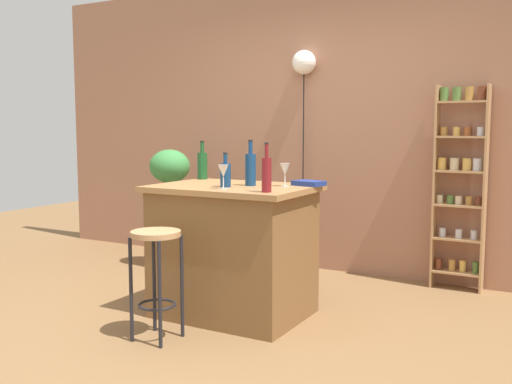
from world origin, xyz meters
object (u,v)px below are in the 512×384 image
object	(u,v)px
bar_stool	(156,260)
bottle_sauce_amber	(225,174)
spice_shelf	(460,181)
wine_glass_center	(223,172)
cookbook	(309,183)
potted_plant	(170,182)
bottle_vinegar	(251,168)
plant_stool	(171,245)
bottle_soda_blue	(267,174)
wine_glass_left	(285,170)
bottle_spirits_clear	(202,165)
pendant_globe_light	(304,65)

from	to	relation	value
bar_stool	bottle_sauce_amber	size ratio (longest dim) A/B	2.94
spice_shelf	wine_glass_center	world-z (taller)	spice_shelf
cookbook	spice_shelf	bearing A→B (deg)	68.17
potted_plant	bottle_vinegar	world-z (taller)	bottle_vinegar
plant_stool	bottle_vinegar	world-z (taller)	bottle_vinegar
bar_stool	potted_plant	xyz separation A→B (m)	(-1.12, 1.62, 0.32)
bottle_soda_blue	wine_glass_left	world-z (taller)	bottle_soda_blue
bottle_sauce_amber	wine_glass_center	xyz separation A→B (m)	(0.06, -0.12, 0.03)
potted_plant	wine_glass_left	bearing A→B (deg)	-26.49
spice_shelf	plant_stool	bearing A→B (deg)	-167.91
wine_glass_center	bottle_spirits_clear	bearing A→B (deg)	134.77
wine_glass_center	potted_plant	bearing A→B (deg)	139.07
cookbook	bar_stool	bearing A→B (deg)	-113.08
spice_shelf	bottle_spirits_clear	size ratio (longest dim) A/B	5.57
wine_glass_left	bottle_sauce_amber	bearing A→B (deg)	-145.27
plant_stool	bottle_spirits_clear	world-z (taller)	bottle_spirits_clear
bar_stool	potted_plant	world-z (taller)	potted_plant
plant_stool	bottle_spirits_clear	bearing A→B (deg)	-37.65
bottle_sauce_amber	wine_glass_left	xyz separation A→B (m)	(0.34, 0.24, 0.03)
bar_stool	cookbook	world-z (taller)	cookbook
wine_glass_center	pendant_globe_light	bearing A→B (deg)	96.84
bar_stool	wine_glass_left	distance (m)	1.10
plant_stool	bottle_sauce_amber	distance (m)	1.87
cookbook	pendant_globe_light	bearing A→B (deg)	127.80
bottle_vinegar	bottle_spirits_clear	bearing A→B (deg)	155.61
plant_stool	wine_glass_center	size ratio (longest dim) A/B	2.65
bottle_spirits_clear	pendant_globe_light	xyz separation A→B (m)	(0.33, 1.22, 0.88)
bottle_sauce_amber	bottle_soda_blue	size ratio (longest dim) A/B	0.76
bottle_sauce_amber	wine_glass_center	world-z (taller)	bottle_sauce_amber
plant_stool	pendant_globe_light	distance (m)	2.16
bar_stool	bottle_spirits_clear	xyz separation A→B (m)	(-0.32, 1.00, 0.54)
bottle_sauce_amber	wine_glass_center	bearing A→B (deg)	-64.51
bar_stool	bottle_sauce_amber	distance (m)	0.78
potted_plant	bottle_soda_blue	xyz separation A→B (m)	(1.71, -1.22, 0.23)
bar_stool	bottle_vinegar	world-z (taller)	bottle_vinegar
potted_plant	cookbook	xyz separation A→B (m)	(1.77, -0.69, 0.13)
bar_stool	plant_stool	xyz separation A→B (m)	(-1.12, 1.62, -0.30)
bar_stool	wine_glass_center	world-z (taller)	wine_glass_center
spice_shelf	potted_plant	bearing A→B (deg)	-167.91
potted_plant	bottle_sauce_amber	world-z (taller)	bottle_sauce_amber
wine_glass_left	bottle_soda_blue	bearing A→B (deg)	-80.66
wine_glass_center	bottle_soda_blue	bearing A→B (deg)	-7.14
bottle_spirits_clear	pendant_globe_light	size ratio (longest dim) A/B	0.15
plant_stool	wine_glass_center	xyz separation A→B (m)	(1.35, -1.17, 0.85)
potted_plant	bottle_soda_blue	size ratio (longest dim) A/B	2.26
bottle_soda_blue	wine_glass_left	bearing A→B (deg)	99.34
potted_plant	bottle_spirits_clear	xyz separation A→B (m)	(0.81, -0.62, 0.23)
plant_stool	bottle_vinegar	distance (m)	1.87
bottle_sauce_amber	plant_stool	bearing A→B (deg)	140.82
bar_stool	spice_shelf	size ratio (longest dim) A/B	0.41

